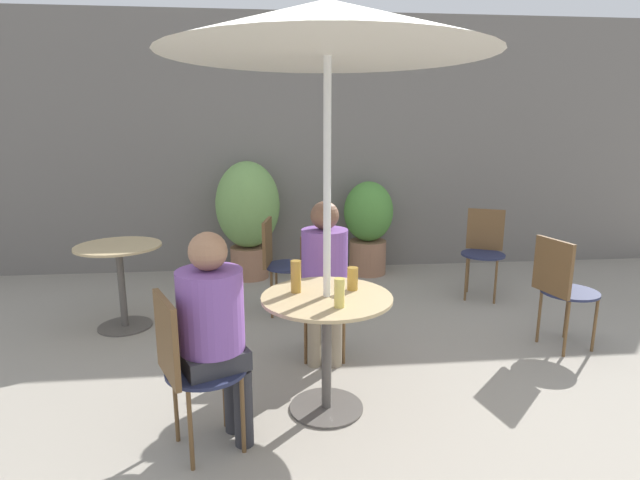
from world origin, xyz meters
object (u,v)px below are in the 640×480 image
(seated_person_1, at_px, (214,322))
(beer_glass_0, at_px, (296,277))
(bistro_chair_0, at_px, (324,284))
(potted_plant_1, at_px, (368,223))
(bistro_chair_1, at_px, (188,359))
(beer_glass_2, at_px, (353,279))
(bistro_chair_2, at_px, (561,283))
(bistro_chair_4, at_px, (278,257))
(bistro_chair_3, at_px, (484,244))
(umbrella, at_px, (328,29))
(cafe_table_far, at_px, (120,269))
(cafe_table_near, at_px, (327,326))
(seated_person_0, at_px, (325,267))
(beer_glass_1, at_px, (339,293))
(potted_plant_0, at_px, (248,212))

(seated_person_1, bearing_deg, beer_glass_0, -74.79)
(bistro_chair_0, height_order, potted_plant_1, potted_plant_1)
(bistro_chair_0, xyz_separation_m, bistro_chair_1, (-0.84, -1.19, 0.00))
(beer_glass_2, bearing_deg, bistro_chair_0, 97.24)
(bistro_chair_2, distance_m, bistro_chair_4, 2.39)
(bistro_chair_3, height_order, umbrella, umbrella)
(beer_glass_2, distance_m, potted_plant_1, 2.88)
(bistro_chair_1, relative_size, umbrella, 0.38)
(bistro_chair_1, height_order, potted_plant_1, potted_plant_1)
(cafe_table_far, height_order, bistro_chair_3, bistro_chair_3)
(bistro_chair_2, relative_size, beer_glass_0, 4.53)
(cafe_table_near, relative_size, beer_glass_0, 3.97)
(seated_person_0, height_order, beer_glass_1, seated_person_0)
(bistro_chair_3, distance_m, beer_glass_0, 2.80)
(bistro_chair_4, bearing_deg, beer_glass_2, -155.18)
(seated_person_1, bearing_deg, umbrella, -90.00)
(umbrella, bearing_deg, beer_glass_2, 30.55)
(bistro_chair_2, bearing_deg, beer_glass_0, 92.93)
(bistro_chair_4, bearing_deg, bistro_chair_3, -72.16)
(bistro_chair_0, xyz_separation_m, beer_glass_2, (0.09, -0.74, 0.27))
(beer_glass_1, bearing_deg, seated_person_1, -171.77)
(bistro_chair_3, height_order, seated_person_0, seated_person_0)
(cafe_table_near, xyz_separation_m, bistro_chair_1, (-0.77, -0.35, -0.01))
(cafe_table_far, height_order, bistro_chair_1, bistro_chair_1)
(bistro_chair_3, xyz_separation_m, seated_person_0, (-1.79, -1.30, 0.18))
(cafe_table_far, relative_size, bistro_chair_2, 0.83)
(bistro_chair_0, relative_size, bistro_chair_3, 1.00)
(bistro_chair_2, height_order, beer_glass_0, beer_glass_0)
(beer_glass_2, bearing_deg, bistro_chair_3, 48.33)
(bistro_chair_3, height_order, seated_person_1, seated_person_1)
(seated_person_0, distance_m, umbrella, 1.66)
(beer_glass_0, height_order, umbrella, umbrella)
(seated_person_1, xyz_separation_m, beer_glass_1, (0.68, 0.10, 0.11))
(cafe_table_near, xyz_separation_m, potted_plant_0, (-0.58, 2.87, 0.23))
(bistro_chair_4, bearing_deg, seated_person_0, -152.48)
(beer_glass_0, bearing_deg, beer_glass_1, -51.20)
(bistro_chair_2, bearing_deg, seated_person_1, 98.00)
(cafe_table_near, height_order, bistro_chair_1, bistro_chair_1)
(bistro_chair_1, xyz_separation_m, potted_plant_0, (0.19, 3.22, 0.23))
(bistro_chair_2, distance_m, bistro_chair_3, 1.31)
(bistro_chair_0, xyz_separation_m, seated_person_1, (-0.71, -1.13, 0.17))
(beer_glass_1, xyz_separation_m, umbrella, (-0.05, 0.19, 1.40))
(bistro_chair_2, relative_size, beer_glass_2, 6.33)
(bistro_chair_2, height_order, seated_person_0, seated_person_0)
(bistro_chair_3, xyz_separation_m, bistro_chair_4, (-2.11, -0.30, 0.00))
(bistro_chair_3, distance_m, beer_glass_2, 2.55)
(bistro_chair_0, height_order, seated_person_0, seated_person_0)
(seated_person_0, distance_m, seated_person_1, 1.20)
(bistro_chair_1, relative_size, potted_plant_1, 0.81)
(cafe_table_near, xyz_separation_m, bistro_chair_3, (1.86, 1.99, -0.01))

